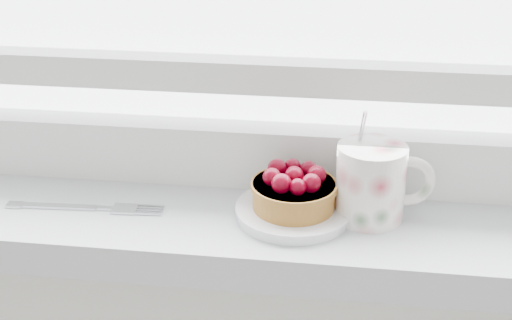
% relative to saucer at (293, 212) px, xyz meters
% --- Properties ---
extents(saucer, '(0.12, 0.12, 0.01)m').
position_rel_saucer_xyz_m(saucer, '(0.00, 0.00, 0.00)').
color(saucer, white).
rests_on(saucer, windowsill).
extents(raspberry_tart, '(0.09, 0.09, 0.05)m').
position_rel_saucer_xyz_m(raspberry_tart, '(-0.00, -0.00, 0.03)').
color(raspberry_tart, brown).
rests_on(raspberry_tart, saucer).
extents(floral_mug, '(0.11, 0.08, 0.12)m').
position_rel_saucer_xyz_m(floral_mug, '(0.08, 0.01, 0.04)').
color(floral_mug, white).
rests_on(floral_mug, windowsill).
extents(fork, '(0.17, 0.03, 0.00)m').
position_rel_saucer_xyz_m(fork, '(-0.23, -0.01, -0.00)').
color(fork, silver).
rests_on(fork, windowsill).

